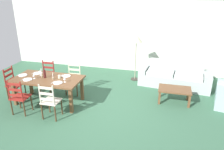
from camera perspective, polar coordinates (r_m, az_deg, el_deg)
ground_plane at (r=5.99m, az=-3.06°, el=-8.97°), size 9.60×9.60×0.02m
wall_far at (r=8.53m, az=3.49°, el=10.13°), size 9.60×0.16×2.70m
dining_table at (r=6.28m, az=-16.58°, el=-1.50°), size 1.90×0.96×0.75m
dining_chair_near_left at (r=6.03m, az=-23.29°, el=-5.35°), size 0.44×0.42×0.96m
dining_chair_near_right at (r=5.56m, az=-16.03°, el=-6.63°), size 0.42×0.40×0.96m
dining_chair_far_left at (r=7.15m, az=-16.65°, el=-0.30°), size 0.43×0.41×0.96m
dining_chair_far_right at (r=6.77m, az=-10.11°, el=-0.94°), size 0.44×0.42×0.96m
dining_chair_head_west at (r=6.95m, az=-24.51°, el=-2.03°), size 0.41×0.43×0.96m
dinner_plate_near_left at (r=6.30m, az=-21.34°, el=-1.12°), size 0.24×0.24×0.02m
fork_near_left at (r=6.38m, az=-22.43°, el=-1.03°), size 0.02×0.17×0.01m
dinner_plate_near_right at (r=5.83m, az=-14.09°, el=-2.02°), size 0.24×0.24×0.02m
fork_near_right at (r=5.90m, az=-15.37°, el=-1.92°), size 0.02×0.17×0.01m
dinner_plate_far_left at (r=6.67m, az=-18.93°, el=0.46°), size 0.24×0.24×0.02m
fork_far_left at (r=6.76m, az=-19.99°, el=0.52°), size 0.03×0.17×0.01m
dinner_plate_far_right at (r=6.24m, az=-11.97°, el=-0.26°), size 0.24×0.24×0.02m
fork_far_right at (r=6.31m, az=-13.19°, el=-0.19°), size 0.02×0.17×0.01m
dinner_plate_head_west at (r=6.67m, az=-22.45°, el=-0.04°), size 0.24×0.24×0.02m
fork_head_west at (r=6.76m, az=-23.46°, el=0.03°), size 0.03×0.17×0.01m
wine_bottle at (r=6.26m, az=-17.35°, el=0.34°), size 0.07×0.07×0.32m
wine_glass_near_left at (r=6.28m, az=-19.93°, el=0.03°), size 0.06×0.06×0.16m
wine_glass_near_right at (r=5.81m, az=-12.42°, el=-0.85°), size 0.06×0.06×0.16m
wine_glass_far_left at (r=6.48m, az=-18.41°, el=0.87°), size 0.06×0.06×0.16m
coffee_cup_primary at (r=6.13m, az=-13.71°, el=-0.44°), size 0.07×0.07×0.09m
candle_tall at (r=6.33m, az=-18.04°, el=0.07°), size 0.05×0.05×0.26m
candle_short at (r=6.10m, az=-15.29°, el=-0.63°), size 0.05×0.05×0.20m
couch at (r=7.55m, az=16.09°, el=-0.59°), size 2.35×1.05×0.80m
coffee_table at (r=6.41m, az=16.18°, el=-4.01°), size 0.90×0.56×0.42m
standing_lamp at (r=7.47m, az=6.43°, el=8.89°), size 0.40×0.40×1.64m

